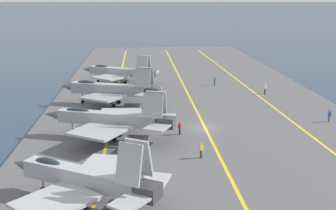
{
  "coord_description": "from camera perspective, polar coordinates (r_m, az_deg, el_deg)",
  "views": [
    {
      "loc": [
        -54.02,
        8.81,
        17.94
      ],
      "look_at": [
        2.81,
        4.82,
        2.9
      ],
      "focal_mm": 45.0,
      "sensor_mm": 36.0,
      "label": 1
    }
  ],
  "objects": [
    {
      "name": "parked_jet_second",
      "position": [
        52.56,
        -7.75,
        -1.84
      ],
      "size": [
        13.48,
        17.15,
        6.32
      ],
      "color": "#9EA3A8",
      "rests_on": "carrier_deck"
    },
    {
      "name": "parked_jet_nearest",
      "position": [
        37.09,
        -11.28,
        -9.65
      ],
      "size": [
        13.4,
        14.85,
        6.45
      ],
      "color": "#A8AAAF",
      "rests_on": "carrier_deck"
    },
    {
      "name": "ground_plane",
      "position": [
        57.6,
        5.0,
        -3.42
      ],
      "size": [
        2000.0,
        2000.0,
        0.0
      ],
      "primitive_type": "plane",
      "color": "#23384C"
    },
    {
      "name": "crew_white_vest",
      "position": [
        78.06,
        13.02,
        2.16
      ],
      "size": [
        0.42,
        0.46,
        1.79
      ],
      "color": "#232328",
      "rests_on": "carrier_deck"
    },
    {
      "name": "crew_blue_vest",
      "position": [
        63.72,
        21.02,
        -1.3
      ],
      "size": [
        0.26,
        0.38,
        1.75
      ],
      "color": "#4C473D",
      "rests_on": "carrier_deck"
    },
    {
      "name": "crew_green_vest",
      "position": [
        83.88,
        6.34,
        3.29
      ],
      "size": [
        0.36,
        0.44,
        1.74
      ],
      "color": "#4C473D",
      "rests_on": "carrier_deck"
    },
    {
      "name": "deck_stripe_foul_line",
      "position": [
        60.8,
        17.11,
        -2.65
      ],
      "size": [
        161.23,
        5.17,
        0.01
      ],
      "primitive_type": "cube",
      "rotation": [
        0.0,
        0.0,
        0.03
      ],
      "color": "yellow",
      "rests_on": "carrier_deck"
    },
    {
      "name": "carrier_deck",
      "position": [
        57.53,
        5.0,
        -3.23
      ],
      "size": [
        179.21,
        46.87,
        0.4
      ],
      "primitive_type": "cube",
      "color": "#565659",
      "rests_on": "ground"
    },
    {
      "name": "deck_stripe_edge_line",
      "position": [
        56.94,
        -7.94,
        -3.3
      ],
      "size": [
        161.29,
        0.67,
        0.01
      ],
      "primitive_type": "cube",
      "rotation": [
        0.0,
        0.0,
        -0.0
      ],
      "color": "yellow",
      "rests_on": "carrier_deck"
    },
    {
      "name": "crew_red_vest",
      "position": [
        54.13,
        1.6,
        -3.08
      ],
      "size": [
        0.46,
        0.43,
        1.7
      ],
      "color": "#232328",
      "rests_on": "carrier_deck"
    },
    {
      "name": "parked_jet_fourth",
      "position": [
        84.39,
        -6.61,
        4.48
      ],
      "size": [
        12.87,
        16.04,
        6.12
      ],
      "color": "#9EA3A8",
      "rests_on": "carrier_deck"
    },
    {
      "name": "crew_yellow_vest",
      "position": [
        46.66,
        4.52,
        -6.03
      ],
      "size": [
        0.42,
        0.46,
        1.8
      ],
      "color": "#383328",
      "rests_on": "carrier_deck"
    },
    {
      "name": "parked_jet_third",
      "position": [
        68.52,
        -7.74,
        2.13
      ],
      "size": [
        12.26,
        17.1,
        6.41
      ],
      "color": "#93999E",
      "rests_on": "carrier_deck"
    },
    {
      "name": "deck_stripe_centerline",
      "position": [
        57.47,
        5.01,
        -3.04
      ],
      "size": [
        161.29,
        0.36,
        0.01
      ],
      "primitive_type": "cube",
      "color": "yellow",
      "rests_on": "carrier_deck"
    }
  ]
}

